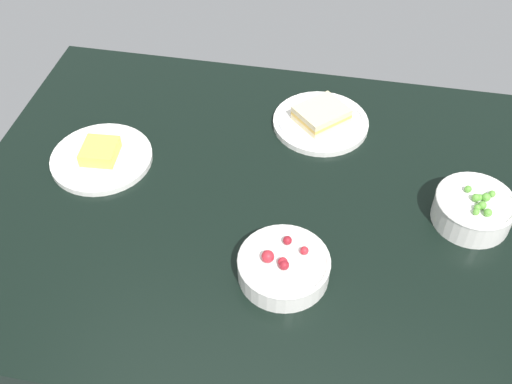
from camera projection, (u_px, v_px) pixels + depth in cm
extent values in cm
cube|color=black|center=(256.00, 206.00, 118.64)|extent=(111.19, 85.51, 4.00)
cylinder|color=white|center=(321.00, 123.00, 131.83)|extent=(20.36, 20.36, 1.31)
torus|color=#B7B7BC|center=(321.00, 120.00, 131.35)|extent=(18.42, 18.42, 0.50)
cube|color=beige|center=(321.00, 118.00, 130.92)|extent=(12.89, 12.90, 1.20)
cube|color=#E5B24C|center=(321.00, 115.00, 130.20)|extent=(12.89, 12.90, 0.80)
cube|color=beige|center=(322.00, 111.00, 129.48)|extent=(12.89, 12.90, 1.20)
cylinder|color=white|center=(473.00, 210.00, 111.80)|extent=(14.15, 14.15, 5.16)
torus|color=white|center=(476.00, 200.00, 109.94)|extent=(14.38, 14.38, 0.80)
sphere|color=#599E38|center=(468.00, 189.00, 110.99)|extent=(1.31, 1.31, 1.31)
sphere|color=#599E38|center=(488.00, 213.00, 106.93)|extent=(1.47, 1.47, 1.47)
sphere|color=#599E38|center=(482.00, 205.00, 108.11)|extent=(1.50, 1.50, 1.50)
sphere|color=#599E38|center=(486.00, 197.00, 109.38)|extent=(1.59, 1.59, 1.59)
sphere|color=#599E38|center=(477.00, 198.00, 109.49)|extent=(1.20, 1.20, 1.20)
sphere|color=#599E38|center=(492.00, 194.00, 110.19)|extent=(1.26, 1.26, 1.26)
sphere|color=#599E38|center=(476.00, 198.00, 109.39)|extent=(1.46, 1.46, 1.46)
sphere|color=#599E38|center=(476.00, 212.00, 107.24)|extent=(1.17, 1.17, 1.17)
sphere|color=#599E38|center=(477.00, 209.00, 107.74)|extent=(1.22, 1.22, 1.22)
sphere|color=#599E38|center=(479.00, 197.00, 109.61)|extent=(1.22, 1.22, 1.22)
cylinder|color=white|center=(102.00, 158.00, 124.18)|extent=(20.35, 20.35, 1.25)
torus|color=#B7B7BC|center=(101.00, 156.00, 123.73)|extent=(18.41, 18.41, 0.50)
cube|color=#F2D14C|center=(100.00, 151.00, 122.79)|extent=(7.26, 7.66, 2.63)
cylinder|color=white|center=(284.00, 268.00, 103.56)|extent=(15.49, 15.49, 3.95)
torus|color=white|center=(284.00, 261.00, 102.13)|extent=(15.67, 15.67, 0.80)
sphere|color=maroon|center=(287.00, 240.00, 104.12)|extent=(1.57, 1.57, 1.57)
sphere|color=#B2232D|center=(283.00, 262.00, 100.89)|extent=(1.67, 1.67, 1.67)
sphere|color=maroon|center=(284.00, 265.00, 100.44)|extent=(1.71, 1.71, 1.71)
sphere|color=#B2232D|center=(304.00, 251.00, 102.67)|extent=(1.47, 1.47, 1.47)
sphere|color=#B2232D|center=(268.00, 256.00, 101.37)|extent=(2.17, 2.17, 2.17)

